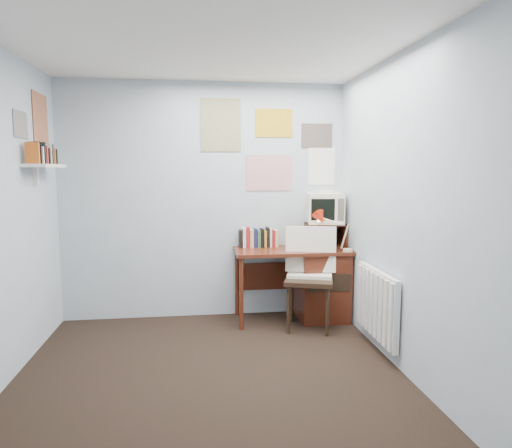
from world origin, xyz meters
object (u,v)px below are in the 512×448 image
(desk_chair, at_px, (309,280))
(wall_shelf, at_px, (45,166))
(radiator, at_px, (377,304))
(tv_riser, at_px, (325,235))
(desk_lamp, at_px, (348,234))
(crt_tv, at_px, (325,207))
(desk, at_px, (317,281))

(desk_chair, bearing_deg, wall_shelf, -160.52)
(radiator, distance_m, wall_shelf, 3.15)
(tv_riser, bearing_deg, radiator, -80.72)
(desk_lamp, bearing_deg, tv_riser, 120.20)
(wall_shelf, bearing_deg, desk_chair, 1.78)
(desk_chair, xyz_separation_m, tv_riser, (0.28, 0.42, 0.39))
(crt_tv, bearing_deg, desk, -122.74)
(tv_riser, height_order, wall_shelf, wall_shelf)
(wall_shelf, bearing_deg, radiator, -10.89)
(desk_chair, xyz_separation_m, desk_lamp, (0.42, 0.09, 0.45))
(crt_tv, bearing_deg, desk_chair, -113.20)
(desk_lamp, bearing_deg, wall_shelf, -169.61)
(tv_riser, xyz_separation_m, wall_shelf, (-2.69, -0.49, 0.74))
(desk_chair, xyz_separation_m, crt_tv, (0.28, 0.44, 0.69))
(tv_riser, height_order, radiator, tv_riser)
(desk_chair, relative_size, tv_riser, 2.47)
(desk, relative_size, tv_riser, 3.00)
(desk_lamp, distance_m, crt_tv, 0.45)
(desk_chair, height_order, radiator, desk_chair)
(desk, xyz_separation_m, crt_tv, (0.12, 0.13, 0.78))
(crt_tv, height_order, radiator, crt_tv)
(tv_riser, bearing_deg, desk_lamp, -66.95)
(crt_tv, distance_m, radiator, 1.32)
(tv_riser, xyz_separation_m, radiator, (0.17, -1.04, -0.47))
(desk_chair, xyz_separation_m, radiator, (0.45, -0.62, -0.07))
(tv_riser, relative_size, wall_shelf, 0.65)
(desk_chair, distance_m, crt_tv, 0.86)
(tv_riser, height_order, crt_tv, crt_tv)
(desk, xyz_separation_m, wall_shelf, (-2.57, -0.38, 1.21))
(radiator, bearing_deg, wall_shelf, 169.11)
(desk_lamp, distance_m, tv_riser, 0.36)
(desk, distance_m, radiator, 0.97)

